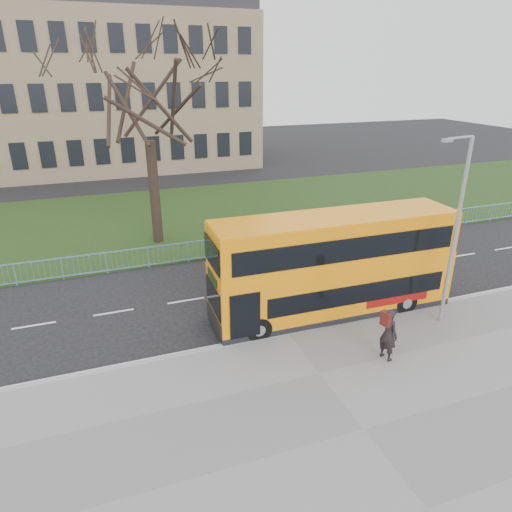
# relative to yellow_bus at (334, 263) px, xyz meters

# --- Properties ---
(ground) EXTENTS (120.00, 120.00, 0.00)m
(ground) POSITION_rel_yellow_bus_xyz_m (-2.37, 0.51, -2.19)
(ground) COLOR black
(ground) RESTS_ON ground
(pavement) EXTENTS (80.00, 10.50, 0.12)m
(pavement) POSITION_rel_yellow_bus_xyz_m (-2.37, -6.24, -2.13)
(pavement) COLOR slate
(pavement) RESTS_ON ground
(kerb) EXTENTS (80.00, 0.20, 0.14)m
(kerb) POSITION_rel_yellow_bus_xyz_m (-2.37, -1.04, -2.12)
(kerb) COLOR #97979A
(kerb) RESTS_ON ground
(grass_verge) EXTENTS (80.00, 15.40, 0.08)m
(grass_verge) POSITION_rel_yellow_bus_xyz_m (-2.37, 14.81, -2.15)
(grass_verge) COLOR #1D3714
(grass_verge) RESTS_ON ground
(guard_railing) EXTENTS (40.00, 0.12, 1.10)m
(guard_railing) POSITION_rel_yellow_bus_xyz_m (-2.37, 7.11, -1.64)
(guard_railing) COLOR #77AED4
(guard_railing) RESTS_ON ground
(bare_tree) EXTENTS (9.43, 9.43, 13.47)m
(bare_tree) POSITION_rel_yellow_bus_xyz_m (-5.37, 10.51, 4.63)
(bare_tree) COLOR black
(bare_tree) RESTS_ON grass_verge
(civic_building) EXTENTS (30.00, 15.00, 14.00)m
(civic_building) POSITION_rel_yellow_bus_xyz_m (-7.37, 35.51, 4.81)
(civic_building) COLOR #826952
(civic_building) RESTS_ON ground
(yellow_bus) EXTENTS (9.78, 2.51, 4.08)m
(yellow_bus) POSITION_rel_yellow_bus_xyz_m (0.00, 0.00, 0.00)
(yellow_bus) COLOR orange
(yellow_bus) RESTS_ON ground
(pedestrian) EXTENTS (0.61, 0.78, 1.88)m
(pedestrian) POSITION_rel_yellow_bus_xyz_m (0.13, -3.62, -1.13)
(pedestrian) COLOR black
(pedestrian) RESTS_ON pavement
(street_lamp) EXTENTS (1.50, 0.38, 7.10)m
(street_lamp) POSITION_rel_yellow_bus_xyz_m (3.54, -2.24, 1.82)
(street_lamp) COLOR #9A9CA2
(street_lamp) RESTS_ON pavement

